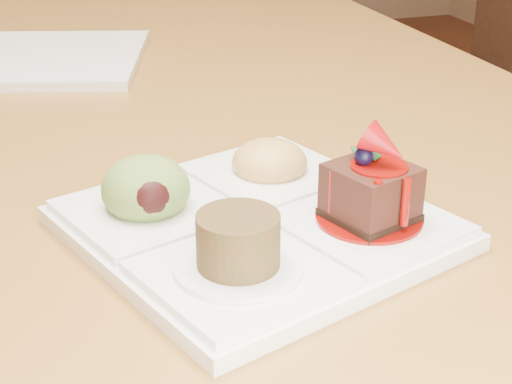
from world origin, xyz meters
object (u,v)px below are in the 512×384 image
object	(u,v)px
dining_table	(67,77)
chair_right	(475,120)
second_plate	(42,59)
sampler_plate	(251,211)

from	to	relation	value
dining_table	chair_right	world-z (taller)	chair_right
chair_right	dining_table	bearing A→B (deg)	95.36
second_plate	sampler_plate	bearing A→B (deg)	-77.92
chair_right	sampler_plate	world-z (taller)	chair_right
sampler_plate	second_plate	bearing A→B (deg)	82.92
dining_table	second_plate	xyz separation A→B (m)	(-0.04, -0.16, 0.07)
dining_table	chair_right	size ratio (longest dim) A/B	1.87
dining_table	sampler_plate	xyz separation A→B (m)	(0.07, -0.68, 0.09)
dining_table	sampler_plate	world-z (taller)	sampler_plate
dining_table	sampler_plate	bearing A→B (deg)	-83.99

